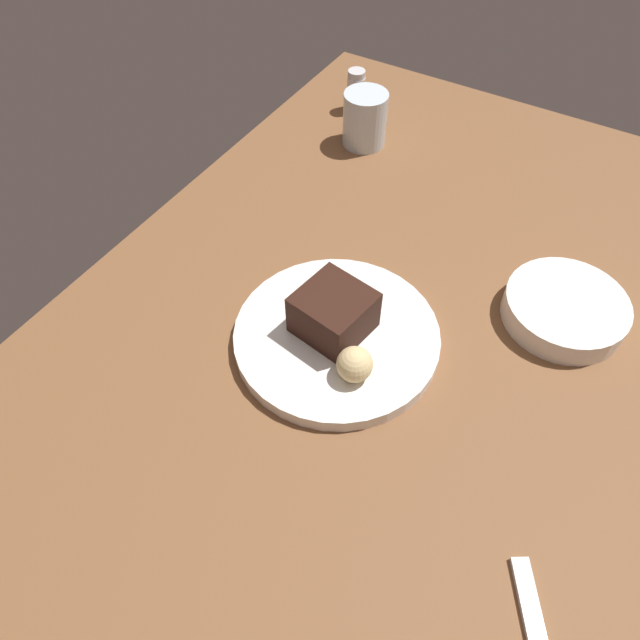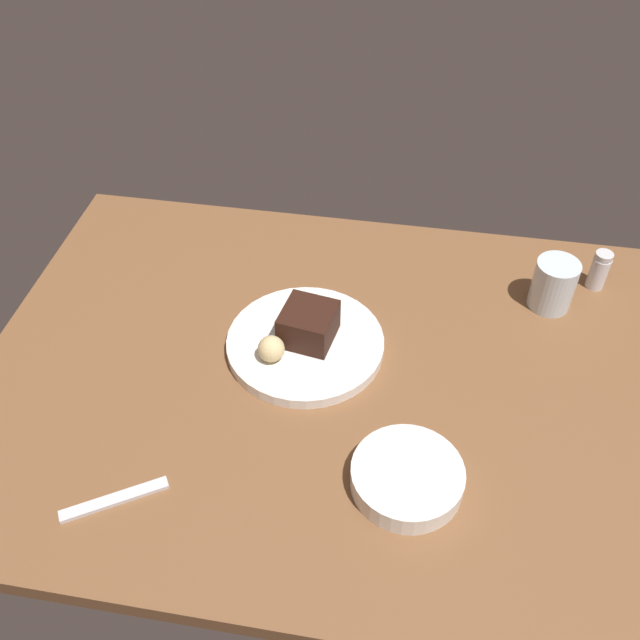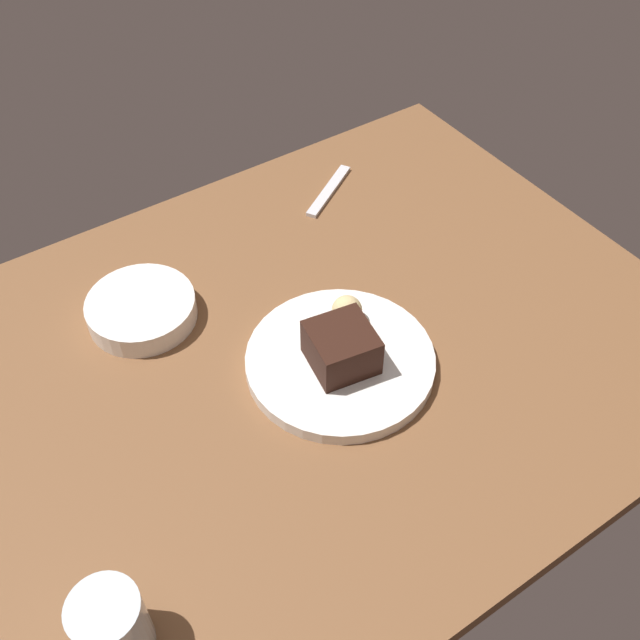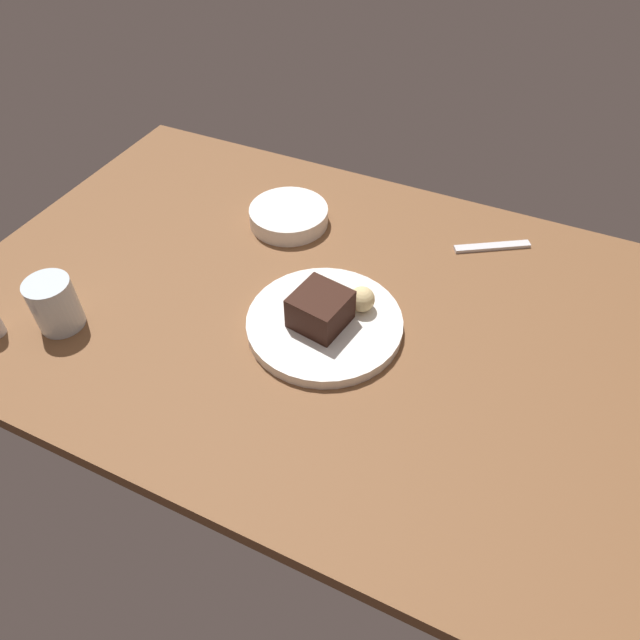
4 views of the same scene
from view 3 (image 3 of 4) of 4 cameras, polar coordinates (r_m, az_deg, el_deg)
dining_table at (r=105.68cm, az=-3.52°, el=-4.10°), size 120.00×84.00×3.00cm
dessert_plate at (r=103.72cm, az=1.54°, el=-3.15°), size 26.27×26.27×1.99cm
chocolate_cake_slice at (r=100.13cm, az=1.64°, el=-2.10°), size 9.65×9.73×5.91cm
bread_roll at (r=105.70cm, az=2.13°, el=0.68°), size 4.37×4.37×4.37cm
water_glass at (r=84.12cm, az=-15.62°, el=-21.54°), size 7.51×7.51×9.26cm
side_bowl at (r=112.28cm, az=-13.44°, el=0.80°), size 15.92×15.92×3.50cm
dessert_spoon at (r=132.47cm, az=0.68°, el=9.83°), size 13.70×9.42×0.70cm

